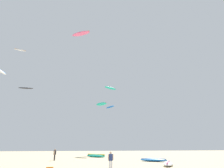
# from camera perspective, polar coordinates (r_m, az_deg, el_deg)

# --- Properties ---
(person_foreground) EXTENTS (0.52, 0.35, 1.57)m
(person_foreground) POSITION_cam_1_polar(r_m,az_deg,el_deg) (19.32, -0.38, -20.66)
(person_foreground) COLOR silver
(person_foreground) RESTS_ON ground
(person_midground) EXTENTS (0.36, 0.51, 1.58)m
(person_midground) POSITION_cam_1_polar(r_m,az_deg,el_deg) (31.42, -16.06, -18.61)
(person_midground) COLOR #2D2D33
(person_midground) RESTS_ON ground
(kite_grounded_near) EXTENTS (3.93, 4.17, 0.55)m
(kite_grounded_near) POSITION_cam_1_polar(r_m,az_deg,el_deg) (38.08, -4.61, -19.78)
(kite_grounded_near) COLOR #19B29E
(kite_grounded_near) RESTS_ON ground
(kite_grounded_mid) EXTENTS (2.53, 3.61, 0.45)m
(kite_grounded_mid) POSITION_cam_1_polar(r_m,az_deg,el_deg) (23.70, 15.78, -21.11)
(kite_grounded_mid) COLOR white
(kite_grounded_mid) RESTS_ON ground
(kite_grounded_far) EXTENTS (3.61, 2.80, 0.43)m
(kite_grounded_far) POSITION_cam_1_polar(r_m,az_deg,el_deg) (28.89, 11.81, -20.51)
(kite_grounded_far) COLOR blue
(kite_grounded_far) RESTS_ON ground
(kite_aloft_0) EXTENTS (3.94, 3.05, 0.52)m
(kite_aloft_0) POSITION_cam_1_polar(r_m,az_deg,el_deg) (40.56, -8.90, 14.07)
(kite_aloft_0) COLOR #E5598C
(kite_aloft_1) EXTENTS (2.05, 4.34, 0.92)m
(kite_aloft_1) POSITION_cam_1_polar(r_m,az_deg,el_deg) (43.81, -29.52, 3.34)
(kite_aloft_1) COLOR white
(kite_aloft_2) EXTENTS (2.56, 3.53, 0.85)m
(kite_aloft_2) POSITION_cam_1_polar(r_m,az_deg,el_deg) (53.38, -0.54, -6.59)
(kite_aloft_2) COLOR blue
(kite_aloft_3) EXTENTS (3.49, 1.25, 0.55)m
(kite_aloft_3) POSITION_cam_1_polar(r_m,az_deg,el_deg) (50.98, -23.43, -1.09)
(kite_aloft_3) COLOR #2D2D33
(kite_aloft_4) EXTENTS (2.90, 3.29, 0.77)m
(kite_aloft_4) POSITION_cam_1_polar(r_m,az_deg,el_deg) (47.74, -3.07, -5.74)
(kite_aloft_4) COLOR #19B29E
(kite_aloft_5) EXTENTS (2.73, 1.69, 0.41)m
(kite_aloft_5) POSITION_cam_1_polar(r_m,az_deg,el_deg) (52.60, -24.82, 8.80)
(kite_aloft_5) COLOR white
(kite_aloft_6) EXTENTS (4.32, 3.68, 0.52)m
(kite_aloft_6) POSITION_cam_1_polar(r_m,az_deg,el_deg) (57.78, -0.46, -1.19)
(kite_aloft_6) COLOR #19B29E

